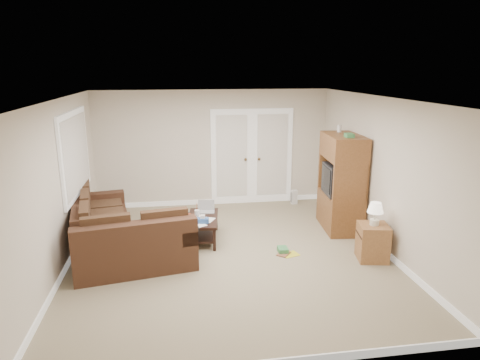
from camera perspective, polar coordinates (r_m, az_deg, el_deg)
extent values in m
plane|color=gray|center=(7.04, -1.37, -9.94)|extent=(5.50, 5.50, 0.00)
cube|color=silver|center=(6.41, -1.51, 10.80)|extent=(5.00, 5.50, 0.02)
cube|color=beige|center=(6.78, -22.89, -0.88)|extent=(0.02, 5.50, 2.50)
cube|color=beige|center=(7.35, 18.27, 0.70)|extent=(0.02, 5.50, 2.50)
cube|color=beige|center=(9.29, -3.61, 4.23)|extent=(5.00, 0.02, 2.50)
cube|color=beige|center=(4.05, 3.60, -9.94)|extent=(5.00, 0.02, 2.50)
cube|color=white|center=(9.34, -1.12, 2.92)|extent=(0.90, 0.04, 2.13)
cube|color=white|center=(9.50, 4.27, 3.08)|extent=(0.90, 0.04, 2.13)
cube|color=white|center=(9.31, -1.11, 3.19)|extent=(0.68, 0.02, 1.80)
cube|color=white|center=(9.47, 4.31, 3.35)|extent=(0.68, 0.02, 1.80)
cube|color=white|center=(7.66, -21.15, 3.29)|extent=(0.04, 1.92, 1.42)
cube|color=white|center=(7.65, -20.97, 3.30)|extent=(0.02, 1.74, 1.24)
cube|color=#44281A|center=(7.77, -17.78, -6.60)|extent=(1.25, 2.36, 0.41)
cube|color=#44281A|center=(7.65, -20.43, -3.89)|extent=(0.62, 2.25, 0.42)
cube|color=#44281A|center=(8.63, -18.11, -2.32)|extent=(0.91, 0.38, 0.21)
cube|color=#462D1C|center=(7.68, -17.35, -4.72)|extent=(0.95, 2.21, 0.12)
cube|color=#44281A|center=(6.75, -13.76, -9.62)|extent=(1.88, 1.17, 0.41)
cube|color=#44281A|center=(6.29, -13.71, -7.35)|extent=(1.77, 0.53, 0.42)
cube|color=#44281A|center=(6.72, -7.42, -6.53)|extent=(0.38, 0.91, 0.21)
cube|color=#462D1C|center=(6.72, -13.96, -7.31)|extent=(1.73, 0.86, 0.12)
cube|color=black|center=(6.67, -7.45, -5.56)|extent=(0.44, 0.82, 0.03)
cube|color=#A92D12|center=(6.87, -7.81, -4.81)|extent=(0.33, 0.17, 0.02)
cube|color=black|center=(7.50, -5.00, -5.14)|extent=(0.64, 1.08, 0.05)
cube|color=black|center=(7.59, -4.96, -6.96)|extent=(0.56, 1.00, 0.03)
cylinder|color=silver|center=(7.43, -5.76, -4.56)|extent=(0.08, 0.08, 0.15)
cylinder|color=#A92D12|center=(7.38, -5.79, -3.53)|extent=(0.01, 0.01, 0.13)
cube|color=#2D5393|center=(7.21, -5.00, -5.41)|extent=(0.22, 0.14, 0.08)
cube|color=white|center=(7.40, -5.05, -5.21)|extent=(0.40, 0.60, 0.00)
cube|color=brown|center=(8.26, 13.14, -4.05)|extent=(0.71, 1.16, 0.67)
cube|color=brown|center=(7.96, 13.65, 4.30)|extent=(0.71, 1.16, 0.44)
cube|color=black|center=(8.08, 13.24, 0.04)|extent=(0.59, 0.71, 0.55)
cube|color=black|center=(8.00, 11.38, 0.17)|extent=(0.06, 0.58, 0.44)
cube|color=#3A8045|center=(7.66, 14.37, 5.79)|extent=(0.15, 0.21, 0.07)
cylinder|color=silver|center=(8.23, 13.10, 6.70)|extent=(0.08, 0.08, 0.13)
cube|color=#936135|center=(7.09, 17.27, -7.93)|extent=(0.52, 0.52, 0.58)
cylinder|color=beige|center=(6.97, 17.48, -5.39)|extent=(0.14, 0.14, 0.09)
cylinder|color=beige|center=(6.94, 17.54, -4.57)|extent=(0.03, 0.03, 0.12)
cone|color=white|center=(6.89, 17.63, -3.52)|extent=(0.25, 0.25, 0.16)
cube|color=silver|center=(9.58, 7.24, -2.27)|extent=(0.14, 0.12, 0.31)
cube|color=gold|center=(7.10, 6.71, -9.82)|extent=(0.32, 0.29, 0.01)
cube|color=#3A8045|center=(7.15, 5.72, -9.26)|extent=(0.16, 0.21, 0.08)
imported|color=brown|center=(7.12, 5.21, -9.63)|extent=(0.28, 0.29, 0.02)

